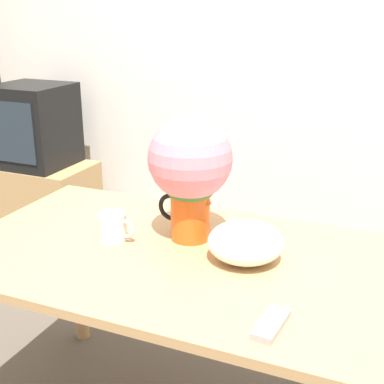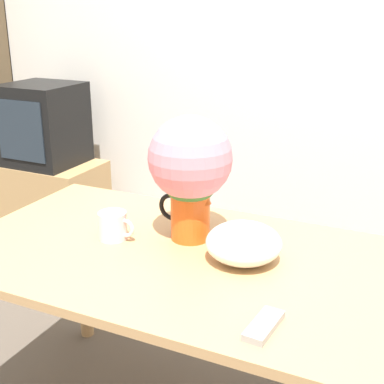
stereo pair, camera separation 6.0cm
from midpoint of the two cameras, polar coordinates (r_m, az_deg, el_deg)
The scene contains 8 objects.
wall_back at distance 2.91m, azimuth 12.84°, elevation 14.95°, with size 8.00×0.05×2.60m.
table at distance 1.79m, azimuth -0.55°, elevation -9.19°, with size 1.48×0.86×0.74m.
flower_vase at distance 1.77m, azimuth 0.78°, elevation 2.61°, with size 0.28×0.28×0.43m.
coffee_mug at distance 1.85m, azimuth -7.44°, elevation -3.60°, with size 0.13×0.10×0.10m.
white_bowl at distance 1.69m, azimuth 6.55°, elevation -5.43°, with size 0.24×0.24×0.12m.
remote_control at distance 1.39m, azimuth 8.94°, elevation -13.92°, with size 0.07×0.16×0.02m.
tv_stand at distance 3.42m, azimuth -14.23°, elevation -1.78°, with size 0.63×0.41×0.60m.
tv_set at distance 3.27m, azimuth -15.03°, elevation 7.00°, with size 0.41×0.40×0.47m.
Camera 2 is at (0.68, -1.15, 1.51)m, focal length 50.00 mm.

